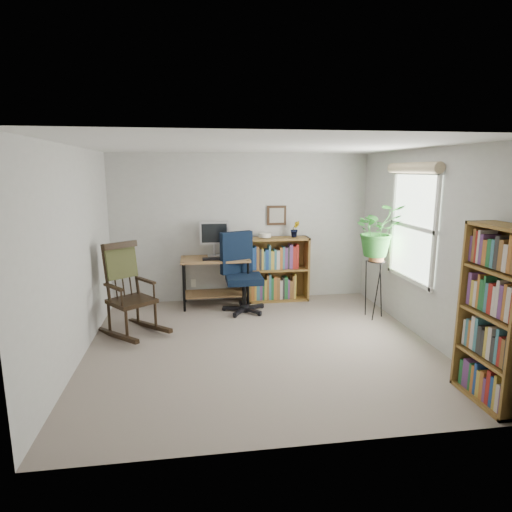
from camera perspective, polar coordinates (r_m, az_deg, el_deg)
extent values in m
cube|color=gray|center=(5.42, 0.63, -11.80)|extent=(4.20, 4.00, 0.00)
cube|color=silver|center=(4.99, 0.69, 14.46)|extent=(4.20, 4.00, 0.00)
cube|color=#B4B4B0|center=(7.02, -1.91, 3.75)|extent=(4.20, 0.00, 2.40)
cube|color=#B4B4B0|center=(3.16, 6.39, -5.85)|extent=(4.20, 0.00, 2.40)
cube|color=#B4B4B0|center=(5.18, -22.96, 0.09)|extent=(0.00, 4.00, 2.40)
cube|color=#B4B4B0|center=(5.78, 21.71, 1.28)|extent=(0.00, 4.00, 2.40)
cube|color=black|center=(6.64, -5.43, -0.38)|extent=(0.40, 0.15, 0.02)
imported|color=#286F27|center=(6.27, 16.11, 6.56)|extent=(1.69, 1.88, 1.46)
imported|color=#286F27|center=(7.02, 5.22, 2.96)|extent=(0.13, 0.24, 0.11)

